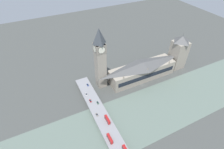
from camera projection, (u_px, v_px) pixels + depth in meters
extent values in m
plane|color=#424442|center=(142.00, 86.00, 230.88)|extent=(600.00, 600.00, 0.00)
cube|color=slate|center=(161.00, 106.00, 203.71)|extent=(66.48, 360.00, 0.30)
cube|color=gray|center=(142.00, 72.00, 237.31)|extent=(23.36, 92.51, 20.00)
cube|color=black|center=(147.00, 76.00, 228.51)|extent=(0.40, 85.11, 6.00)
pyramid|color=#4C4C4C|center=(143.00, 64.00, 229.07)|extent=(22.89, 90.66, 5.76)
cone|color=gray|center=(170.00, 62.00, 233.84)|extent=(2.20, 2.20, 5.00)
cone|color=gray|center=(148.00, 69.00, 221.95)|extent=(2.20, 2.20, 5.00)
cone|color=gray|center=(124.00, 77.00, 210.05)|extent=(2.20, 2.20, 5.00)
cube|color=gray|center=(101.00, 66.00, 212.11)|extent=(11.46, 11.46, 62.27)
cube|color=gray|center=(100.00, 48.00, 195.49)|extent=(12.15, 12.15, 10.32)
cylinder|color=black|center=(102.00, 50.00, 191.41)|extent=(0.50, 8.59, 8.59)
cylinder|color=silver|center=(102.00, 50.00, 191.33)|extent=(0.62, 7.96, 7.96)
cylinder|color=black|center=(98.00, 45.00, 199.56)|extent=(0.50, 8.59, 8.59)
cylinder|color=silver|center=(98.00, 45.00, 199.64)|extent=(0.62, 7.96, 7.96)
cylinder|color=black|center=(104.00, 46.00, 197.48)|extent=(8.59, 0.50, 8.59)
cylinder|color=silver|center=(104.00, 46.00, 197.52)|extent=(7.96, 0.62, 7.96)
cylinder|color=black|center=(95.00, 49.00, 193.49)|extent=(8.59, 0.50, 8.59)
cylinder|color=silver|center=(95.00, 49.00, 193.45)|extent=(7.96, 0.62, 7.96)
pyramid|color=#383D42|center=(99.00, 36.00, 186.38)|extent=(11.69, 11.69, 18.16)
cube|color=gray|center=(178.00, 55.00, 250.76)|extent=(19.18, 19.18, 41.25)
pyramid|color=#4C4C4C|center=(182.00, 39.00, 234.80)|extent=(19.18, 19.18, 8.63)
cylinder|color=#333338|center=(183.00, 35.00, 230.76)|extent=(0.30, 0.30, 4.00)
cube|color=slate|center=(107.00, 128.00, 178.99)|extent=(3.00, 13.60, 3.85)
cube|color=slate|center=(88.00, 92.00, 218.82)|extent=(3.00, 13.60, 3.85)
cube|color=gray|center=(107.00, 127.00, 177.37)|extent=(164.97, 16.00, 1.20)
cube|color=red|center=(110.00, 139.00, 164.99)|extent=(10.09, 2.40, 1.84)
cube|color=black|center=(110.00, 139.00, 164.75)|extent=(9.08, 2.46, 0.81)
cube|color=red|center=(110.00, 138.00, 163.70)|extent=(9.89, 2.40, 2.16)
cube|color=black|center=(110.00, 138.00, 163.64)|extent=(9.08, 2.46, 1.04)
cube|color=maroon|center=(110.00, 137.00, 162.96)|extent=(9.79, 2.28, 0.16)
cylinder|color=black|center=(109.00, 136.00, 168.78)|extent=(1.04, 0.28, 1.04)
cylinder|color=black|center=(107.00, 136.00, 168.04)|extent=(1.04, 0.28, 1.04)
cylinder|color=black|center=(113.00, 143.00, 163.04)|extent=(1.04, 0.28, 1.04)
cylinder|color=black|center=(111.00, 144.00, 162.31)|extent=(1.04, 0.28, 1.04)
cube|color=red|center=(107.00, 120.00, 181.22)|extent=(10.08, 2.46, 2.04)
cube|color=black|center=(107.00, 120.00, 180.96)|extent=(9.07, 2.52, 0.90)
cube|color=red|center=(107.00, 119.00, 179.80)|extent=(9.88, 2.46, 2.39)
cube|color=black|center=(107.00, 119.00, 179.73)|extent=(9.07, 2.52, 1.15)
cube|color=maroon|center=(107.00, 118.00, 178.99)|extent=(9.78, 2.33, 0.16)
cylinder|color=black|center=(107.00, 117.00, 185.04)|extent=(1.11, 0.28, 1.11)
cylinder|color=black|center=(105.00, 118.00, 184.28)|extent=(1.11, 0.28, 1.11)
cylinder|color=black|center=(110.00, 123.00, 179.39)|extent=(1.11, 0.28, 1.11)
cylinder|color=black|center=(108.00, 124.00, 178.64)|extent=(1.11, 0.28, 1.11)
cylinder|color=black|center=(124.00, 147.00, 159.82)|extent=(1.10, 0.28, 1.10)
cylinder|color=black|center=(122.00, 148.00, 159.03)|extent=(1.10, 0.28, 1.10)
cube|color=silver|center=(86.00, 94.00, 210.82)|extent=(4.49, 1.78, 0.66)
cube|color=black|center=(86.00, 94.00, 210.34)|extent=(2.34, 1.60, 0.55)
cylinder|color=black|center=(87.00, 93.00, 212.51)|extent=(0.61, 0.22, 0.61)
cylinder|color=black|center=(85.00, 94.00, 211.97)|extent=(0.61, 0.22, 0.61)
cylinder|color=black|center=(88.00, 95.00, 209.99)|extent=(0.61, 0.22, 0.61)
cylinder|color=black|center=(86.00, 96.00, 209.45)|extent=(0.61, 0.22, 0.61)
cube|color=navy|center=(88.00, 85.00, 223.71)|extent=(4.33, 1.79, 0.66)
cube|color=black|center=(88.00, 85.00, 223.27)|extent=(2.25, 1.61, 0.43)
cylinder|color=black|center=(88.00, 84.00, 225.30)|extent=(0.67, 0.22, 0.67)
cylinder|color=black|center=(87.00, 84.00, 224.76)|extent=(0.67, 0.22, 0.67)
cylinder|color=black|center=(89.00, 86.00, 222.96)|extent=(0.67, 0.22, 0.67)
cylinder|color=black|center=(88.00, 86.00, 222.42)|extent=(0.67, 0.22, 0.67)
cube|color=maroon|center=(90.00, 101.00, 202.85)|extent=(4.43, 1.87, 0.60)
cube|color=black|center=(90.00, 101.00, 202.40)|extent=(2.31, 1.68, 0.52)
cylinder|color=black|center=(91.00, 100.00, 204.45)|extent=(0.71, 0.22, 0.71)
cylinder|color=black|center=(89.00, 100.00, 203.88)|extent=(0.71, 0.22, 0.71)
cylinder|color=black|center=(92.00, 102.00, 202.08)|extent=(0.71, 0.22, 0.71)
cylinder|color=black|center=(90.00, 102.00, 201.51)|extent=(0.71, 0.22, 0.71)
cube|color=slate|center=(97.00, 115.00, 187.72)|extent=(4.05, 1.75, 0.65)
cube|color=black|center=(97.00, 114.00, 187.29)|extent=(2.11, 1.57, 0.44)
cylinder|color=black|center=(97.00, 114.00, 189.20)|extent=(0.68, 0.22, 0.68)
cylinder|color=black|center=(96.00, 114.00, 188.67)|extent=(0.68, 0.22, 0.68)
cylinder|color=black|center=(98.00, 116.00, 187.06)|extent=(0.68, 0.22, 0.68)
cylinder|color=black|center=(97.00, 116.00, 186.53)|extent=(0.68, 0.22, 0.68)
cube|color=#2D5638|center=(98.00, 103.00, 200.77)|extent=(4.10, 1.75, 0.60)
cube|color=black|center=(98.00, 102.00, 200.33)|extent=(2.13, 1.58, 0.52)
cylinder|color=black|center=(98.00, 102.00, 202.26)|extent=(0.68, 0.22, 0.68)
cylinder|color=black|center=(97.00, 102.00, 201.72)|extent=(0.68, 0.22, 0.68)
cylinder|color=black|center=(99.00, 104.00, 200.09)|extent=(0.68, 0.22, 0.68)
cylinder|color=black|center=(98.00, 104.00, 199.55)|extent=(0.68, 0.22, 0.68)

